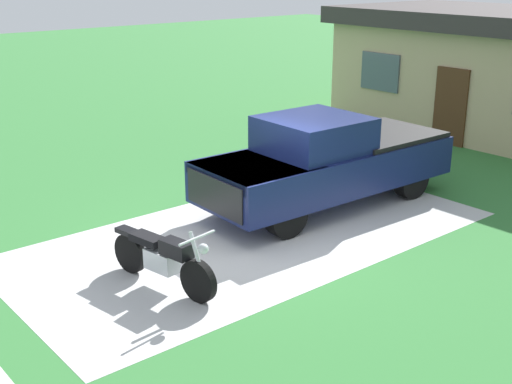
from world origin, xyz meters
TOP-DOWN VIEW (x-y plane):
  - ground_plane at (0.00, 0.00)m, footprint 80.00×80.00m
  - driveway_pad at (0.00, 0.00)m, footprint 4.44×8.89m
  - motorcycle at (0.65, -2.34)m, footprint 2.20×0.75m
  - pickup_truck at (-0.37, 2.32)m, footprint 2.17×5.68m
  - neighbor_house at (-1.63, 10.86)m, footprint 9.60×5.60m

SIDE VIEW (x-z plane):
  - ground_plane at x=0.00m, z-range 0.00..0.00m
  - driveway_pad at x=0.00m, z-range 0.00..0.01m
  - motorcycle at x=0.65m, z-range -0.07..1.02m
  - pickup_truck at x=-0.37m, z-range 0.00..1.90m
  - neighbor_house at x=-1.63m, z-range 0.04..3.54m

